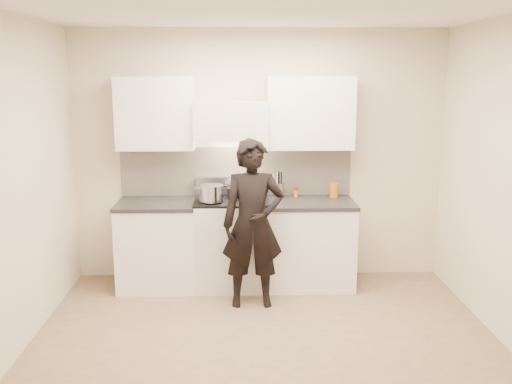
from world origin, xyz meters
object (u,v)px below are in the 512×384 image
(counter_right, at_px, (310,243))
(utensil_crock, at_px, (279,189))
(person, at_px, (253,224))
(wok, at_px, (242,186))
(stove, at_px, (232,242))

(counter_right, bearing_deg, utensil_crock, 145.74)
(utensil_crock, height_order, person, person)
(wok, bearing_deg, counter_right, -7.94)
(counter_right, height_order, utensil_crock, utensil_crock)
(wok, xyz_separation_m, utensil_crock, (0.40, 0.11, -0.05))
(stove, xyz_separation_m, counter_right, (0.83, 0.00, -0.01))
(stove, height_order, counter_right, stove)
(utensil_crock, bearing_deg, counter_right, -34.26)
(wok, bearing_deg, utensil_crock, 16.00)
(counter_right, relative_size, wok, 2.02)
(utensil_crock, bearing_deg, wok, -164.00)
(stove, xyz_separation_m, utensil_crock, (0.51, 0.21, 0.53))
(wok, height_order, utensil_crock, wok)
(counter_right, height_order, wok, wok)
(wok, height_order, person, person)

